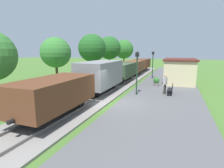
# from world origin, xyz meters

# --- Properties ---
(ground_plane) EXTENTS (160.00, 160.00, 0.00)m
(ground_plane) POSITION_xyz_m (0.00, 0.00, 0.00)
(ground_plane) COLOR #47702D
(platform_slab) EXTENTS (6.00, 60.00, 0.25)m
(platform_slab) POSITION_xyz_m (3.20, 0.00, 0.12)
(platform_slab) COLOR #565659
(platform_slab) RESTS_ON ground
(track_ballast) EXTENTS (3.80, 60.00, 0.12)m
(track_ballast) POSITION_xyz_m (-2.40, 0.00, 0.06)
(track_ballast) COLOR gray
(track_ballast) RESTS_ON ground
(rail_near) EXTENTS (0.07, 60.00, 0.14)m
(rail_near) POSITION_xyz_m (-1.68, 0.00, 0.19)
(rail_near) COLOR slate
(rail_near) RESTS_ON track_ballast
(rail_far) EXTENTS (0.07, 60.00, 0.14)m
(rail_far) POSITION_xyz_m (-3.12, 0.00, 0.19)
(rail_far) COLOR slate
(rail_far) RESTS_ON track_ballast
(freight_train) EXTENTS (2.50, 32.60, 2.72)m
(freight_train) POSITION_xyz_m (-2.40, 9.11, 1.46)
(freight_train) COLOR brown
(freight_train) RESTS_ON rail_near
(station_hut) EXTENTS (3.50, 5.80, 2.78)m
(station_hut) POSITION_xyz_m (4.40, 10.28, 1.65)
(station_hut) COLOR beige
(station_hut) RESTS_ON platform_slab
(bench_near_hut) EXTENTS (0.42, 1.50, 0.91)m
(bench_near_hut) POSITION_xyz_m (3.75, 3.78, 0.72)
(bench_near_hut) COLOR black
(bench_near_hut) RESTS_ON platform_slab
(person_waiting) EXTENTS (0.34, 0.43, 1.71)m
(person_waiting) POSITION_xyz_m (3.25, 3.75, 1.18)
(person_waiting) COLOR #38332D
(person_waiting) RESTS_ON platform_slab
(potted_planter) EXTENTS (0.64, 0.64, 0.92)m
(potted_planter) POSITION_xyz_m (2.14, 7.25, 0.72)
(potted_planter) COLOR slate
(potted_planter) RESTS_ON platform_slab
(lamp_post_near) EXTENTS (0.28, 0.28, 3.70)m
(lamp_post_near) POSITION_xyz_m (1.00, 2.71, 2.80)
(lamp_post_near) COLOR #193823
(lamp_post_near) RESTS_ON platform_slab
(lamp_post_far) EXTENTS (0.28, 0.28, 3.70)m
(lamp_post_far) POSITION_xyz_m (1.00, 12.46, 2.80)
(lamp_post_far) COLOR #193823
(lamp_post_far) RESTS_ON platform_slab
(tree_trackside_mid) EXTENTS (3.30, 3.30, 5.40)m
(tree_trackside_mid) POSITION_xyz_m (-8.41, 4.53, 3.73)
(tree_trackside_mid) COLOR #4C3823
(tree_trackside_mid) RESTS_ON ground
(tree_trackside_far) EXTENTS (4.22, 4.22, 6.46)m
(tree_trackside_far) POSITION_xyz_m (-8.31, 13.23, 4.34)
(tree_trackside_far) COLOR #4C3823
(tree_trackside_far) RESTS_ON ground
(tree_field_left) EXTENTS (4.49, 4.49, 6.72)m
(tree_field_left) POSITION_xyz_m (-8.77, 21.77, 4.47)
(tree_field_left) COLOR #4C3823
(tree_field_left) RESTS_ON ground
(tree_field_distant) EXTENTS (4.55, 4.55, 6.58)m
(tree_field_distant) POSITION_xyz_m (-8.40, 30.72, 4.30)
(tree_field_distant) COLOR #4C3823
(tree_field_distant) RESTS_ON ground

